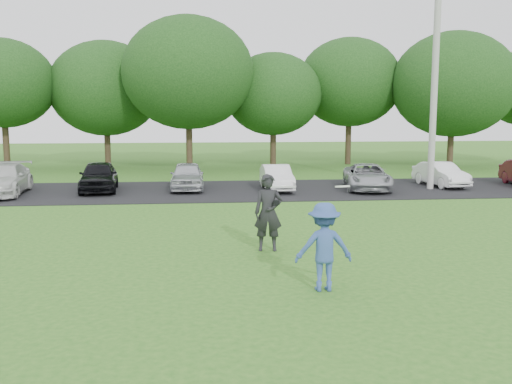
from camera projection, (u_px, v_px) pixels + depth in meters
ground at (273, 280)px, 11.57m from camera, size 100.00×100.00×0.00m
parking_lot at (234, 190)px, 24.37m from camera, size 32.00×6.50×0.03m
utility_pole at (435, 77)px, 24.09m from camera, size 0.28×0.28×9.56m
frisbee_player at (324, 247)px, 10.80m from camera, size 1.10×0.76×2.08m
camera_bystander at (268, 213)px, 13.86m from camera, size 0.74×0.53×1.88m
parked_cars at (185, 177)px, 23.99m from camera, size 28.28×4.72×1.26m
tree_row at (249, 84)px, 33.44m from camera, size 42.39×9.85×8.64m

